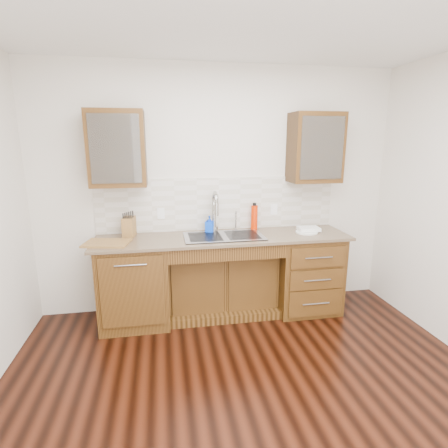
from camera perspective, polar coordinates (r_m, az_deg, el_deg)
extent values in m
cube|color=black|center=(2.94, 5.42, -28.21)|extent=(4.00, 3.50, 0.10)
cube|color=silver|center=(4.00, -1.01, 5.51)|extent=(4.00, 0.10, 2.70)
cube|color=#593014|center=(3.85, -14.34, -9.30)|extent=(0.70, 0.62, 0.88)
cube|color=#593014|center=(4.01, -0.33, -9.35)|extent=(1.20, 0.44, 0.70)
cube|color=#593014|center=(4.15, 13.04, -7.55)|extent=(0.70, 0.62, 0.88)
cube|color=#84705B|center=(3.73, -0.07, -2.23)|extent=(2.70, 0.65, 0.03)
cube|color=beige|center=(3.96, -0.86, 3.31)|extent=(2.70, 0.02, 0.59)
cube|color=#9E9EA5|center=(3.73, -0.03, -3.32)|extent=(0.84, 0.46, 0.19)
cylinder|color=#999993|center=(3.87, -1.64, 1.64)|extent=(0.04, 0.04, 0.40)
cylinder|color=#999993|center=(3.94, 1.94, 0.66)|extent=(0.02, 0.02, 0.24)
cube|color=#593014|center=(3.72, -17.03, 11.68)|extent=(0.55, 0.34, 0.75)
cube|color=#593014|center=(4.05, 14.64, 11.93)|extent=(0.55, 0.34, 0.75)
cube|color=white|center=(3.92, -10.26, 1.70)|extent=(0.08, 0.01, 0.12)
cube|color=white|center=(4.12, 8.15, 2.36)|extent=(0.08, 0.01, 0.12)
imported|color=blue|center=(3.86, -2.37, -0.03)|extent=(0.11, 0.11, 0.19)
cylinder|color=red|center=(3.98, 4.96, 1.03)|extent=(0.09, 0.09, 0.28)
cylinder|color=white|center=(3.97, 13.35, -1.29)|extent=(0.28, 0.28, 0.01)
cube|color=silver|center=(4.01, 13.64, -0.76)|extent=(0.24, 0.18, 0.04)
cube|color=#A56839|center=(3.84, -15.24, -0.43)|extent=(0.14, 0.20, 0.21)
cube|color=#A76938|center=(3.64, -18.56, -2.96)|extent=(0.48, 0.38, 0.02)
imported|color=white|center=(3.73, -18.19, 10.73)|extent=(0.13, 0.13, 0.09)
imported|color=silver|center=(3.71, -16.14, 10.94)|extent=(0.11, 0.11, 0.10)
imported|color=white|center=(4.00, 12.71, 11.22)|extent=(0.15, 0.15, 0.09)
imported|color=silver|center=(4.11, 16.28, 11.09)|extent=(0.10, 0.10, 0.09)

